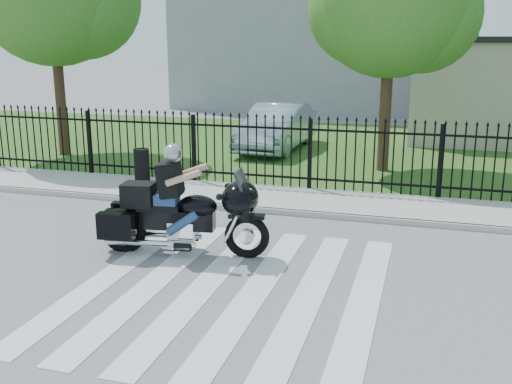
# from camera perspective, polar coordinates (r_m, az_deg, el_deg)

# --- Properties ---
(ground) EXTENTS (120.00, 120.00, 0.00)m
(ground) POSITION_cam_1_polar(r_m,az_deg,el_deg) (9.17, -2.50, -9.17)
(ground) COLOR slate
(ground) RESTS_ON ground
(crosswalk) EXTENTS (5.00, 5.50, 0.01)m
(crosswalk) POSITION_cam_1_polar(r_m,az_deg,el_deg) (9.17, -2.50, -9.14)
(crosswalk) COLOR silver
(crosswalk) RESTS_ON ground
(sidewalk) EXTENTS (40.00, 2.00, 0.12)m
(sidewalk) POSITION_cam_1_polar(r_m,az_deg,el_deg) (13.71, 4.25, -0.82)
(sidewalk) COLOR #ADAAA3
(sidewalk) RESTS_ON ground
(curb) EXTENTS (40.00, 0.12, 0.12)m
(curb) POSITION_cam_1_polar(r_m,az_deg,el_deg) (12.77, 3.29, -1.96)
(curb) COLOR #ADAAA3
(curb) RESTS_ON ground
(grass_strip) EXTENTS (40.00, 12.00, 0.02)m
(grass_strip) POSITION_cam_1_polar(r_m,az_deg,el_deg) (20.45, 8.42, 4.06)
(grass_strip) COLOR #30561D
(grass_strip) RESTS_ON ground
(iron_fence) EXTENTS (26.00, 0.04, 1.80)m
(iron_fence) POSITION_cam_1_polar(r_m,az_deg,el_deg) (14.47, 5.15, 3.41)
(iron_fence) COLOR black
(iron_fence) RESTS_ON ground
(motorcycle_rider) EXTENTS (3.01, 1.22, 2.00)m
(motorcycle_rider) POSITION_cam_1_polar(r_m,az_deg,el_deg) (10.39, -7.42, -1.60)
(motorcycle_rider) COLOR black
(motorcycle_rider) RESTS_ON ground
(parked_car) EXTENTS (1.82, 4.65, 1.51)m
(parked_car) POSITION_cam_1_polar(r_m,az_deg,el_deg) (20.01, 1.98, 6.19)
(parked_car) COLOR #98ACBF
(parked_car) RESTS_ON grass_strip
(litter_bin) EXTENTS (0.39, 0.39, 0.86)m
(litter_bin) POSITION_cam_1_polar(r_m,az_deg,el_deg) (15.30, -10.82, 2.47)
(litter_bin) COLOR black
(litter_bin) RESTS_ON sidewalk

